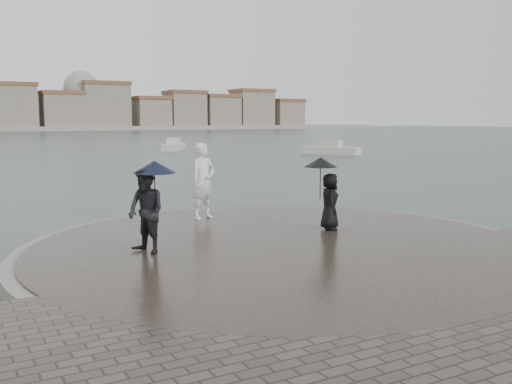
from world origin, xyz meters
TOP-DOWN VIEW (x-y plane):
  - ground at (0.00, 0.00)m, footprint 400.00×400.00m
  - kerb_ring at (0.00, 3.50)m, footprint 12.50×12.50m
  - quay_tip at (0.00, 3.50)m, footprint 11.90×11.90m
  - statue at (-0.26, 7.53)m, footprint 0.94×0.74m
  - visitor_left at (-3.12, 4.12)m, footprint 1.23×1.14m
  - visitor_right at (1.92, 4.34)m, footprint 1.10×1.00m
  - boats at (9.47, 40.88)m, footprint 41.77×19.23m

SIDE VIEW (x-z plane):
  - ground at x=0.00m, z-range 0.00..0.00m
  - kerb_ring at x=0.00m, z-range 0.00..0.32m
  - quay_tip at x=0.00m, z-range 0.00..0.36m
  - boats at x=9.47m, z-range -0.37..1.13m
  - visitor_right at x=1.92m, z-range 0.45..2.40m
  - visitor_left at x=-3.12m, z-range 0.45..2.49m
  - statue at x=-0.26m, z-range 0.36..2.62m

